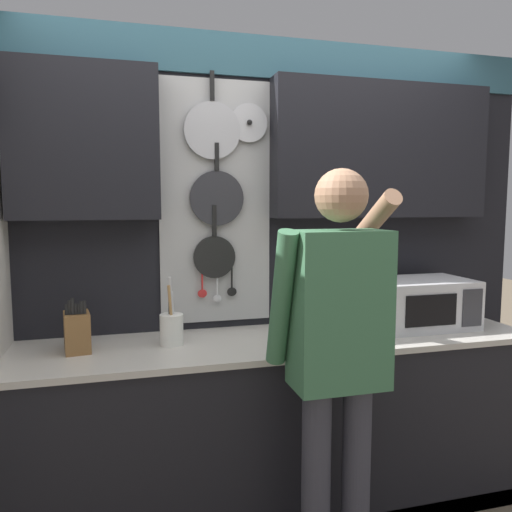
# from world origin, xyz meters

# --- Properties ---
(ground_plane) EXTENTS (14.00, 14.00, 0.00)m
(ground_plane) POSITION_xyz_m (0.00, 0.00, 0.00)
(ground_plane) COLOR #756651
(base_cabinet_counter) EXTENTS (2.60, 0.63, 0.91)m
(base_cabinet_counter) POSITION_xyz_m (0.00, -0.00, 0.45)
(base_cabinet_counter) COLOR black
(base_cabinet_counter) RESTS_ON ground_plane
(back_wall_unit) EXTENTS (3.17, 0.20, 2.46)m
(back_wall_unit) POSITION_xyz_m (0.03, 0.28, 1.53)
(back_wall_unit) COLOR black
(back_wall_unit) RESTS_ON ground_plane
(microwave) EXTENTS (0.54, 0.37, 0.26)m
(microwave) POSITION_xyz_m (0.81, 0.03, 1.04)
(microwave) COLOR silver
(microwave) RESTS_ON base_cabinet_counter
(knife_block) EXTENTS (0.13, 0.16, 0.26)m
(knife_block) POSITION_xyz_m (-0.98, 0.03, 1.00)
(knife_block) COLOR brown
(knife_block) RESTS_ON base_cabinet_counter
(utensil_crock) EXTENTS (0.11, 0.11, 0.33)m
(utensil_crock) POSITION_xyz_m (-0.55, 0.03, 0.99)
(utensil_crock) COLOR white
(utensil_crock) RESTS_ON base_cabinet_counter
(person) EXTENTS (0.54, 0.61, 1.72)m
(person) POSITION_xyz_m (0.06, -0.52, 1.03)
(person) COLOR #383842
(person) RESTS_ON ground_plane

